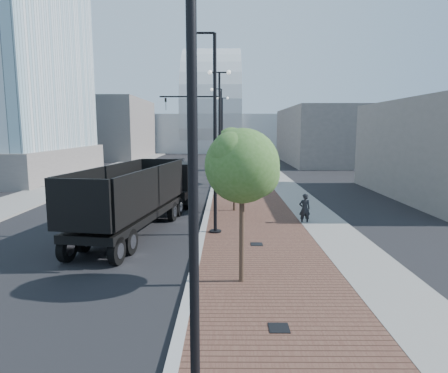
{
  "coord_description": "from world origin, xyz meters",
  "views": [
    {
      "loc": [
        1.11,
        -7.9,
        4.93
      ],
      "look_at": [
        1.0,
        12.0,
        2.0
      ],
      "focal_mm": 31.27,
      "sensor_mm": 36.0,
      "label": 1
    }
  ],
  "objects_px": {
    "dark_car_mid": "(150,177)",
    "pedestrian": "(305,209)",
    "white_sedan": "(134,195)",
    "dump_truck": "(157,194)"
  },
  "relations": [
    {
      "from": "dark_car_mid",
      "to": "pedestrian",
      "type": "xyz_separation_m",
      "value": [
        10.93,
        -14.77,
        0.13
      ]
    },
    {
      "from": "dump_truck",
      "to": "pedestrian",
      "type": "height_order",
      "value": "dump_truck"
    },
    {
      "from": "white_sedan",
      "to": "pedestrian",
      "type": "height_order",
      "value": "white_sedan"
    },
    {
      "from": "dump_truck",
      "to": "white_sedan",
      "type": "bearing_deg",
      "value": 135.09
    },
    {
      "from": "dump_truck",
      "to": "white_sedan",
      "type": "relative_size",
      "value": 2.59
    },
    {
      "from": "dump_truck",
      "to": "dark_car_mid",
      "type": "height_order",
      "value": "dump_truck"
    },
    {
      "from": "white_sedan",
      "to": "pedestrian",
      "type": "relative_size",
      "value": 3.19
    },
    {
      "from": "dump_truck",
      "to": "dark_car_mid",
      "type": "bearing_deg",
      "value": 111.74
    },
    {
      "from": "dump_truck",
      "to": "white_sedan",
      "type": "height_order",
      "value": "dump_truck"
    },
    {
      "from": "dark_car_mid",
      "to": "white_sedan",
      "type": "bearing_deg",
      "value": -102.4
    }
  ]
}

